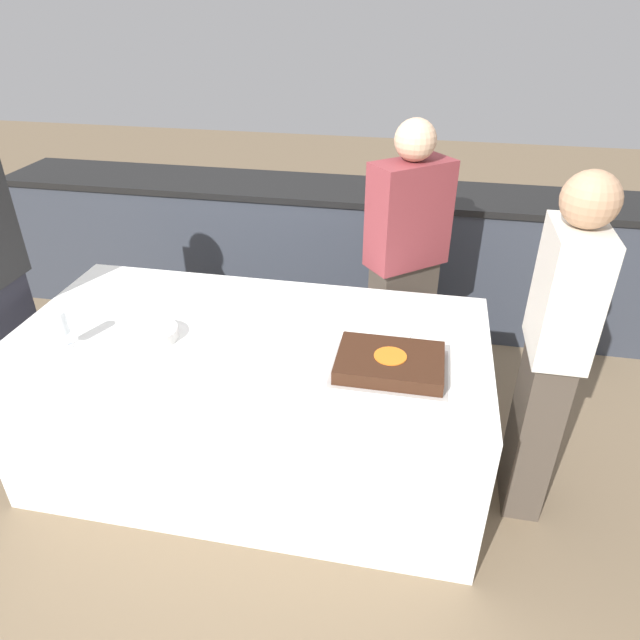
# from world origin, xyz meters

# --- Properties ---
(ground_plane) EXTENTS (14.00, 14.00, 0.00)m
(ground_plane) POSITION_xyz_m (0.00, 0.00, 0.00)
(ground_plane) COLOR #7A664C
(back_counter) EXTENTS (4.40, 0.58, 0.92)m
(back_counter) POSITION_xyz_m (0.00, 1.59, 0.46)
(back_counter) COLOR #333842
(back_counter) RESTS_ON ground_plane
(dining_table) EXTENTS (2.07, 1.03, 0.76)m
(dining_table) POSITION_xyz_m (0.00, 0.00, 0.38)
(dining_table) COLOR white
(dining_table) RESTS_ON ground_plane
(cake) EXTENTS (0.46, 0.34, 0.07)m
(cake) POSITION_xyz_m (0.63, -0.16, 0.79)
(cake) COLOR #B7B2AD
(cake) RESTS_ON dining_table
(plate_stack) EXTENTS (0.21, 0.21, 0.05)m
(plate_stack) POSITION_xyz_m (-0.39, -0.12, 0.78)
(plate_stack) COLOR white
(plate_stack) RESTS_ON dining_table
(wine_glass) EXTENTS (0.06, 0.06, 0.17)m
(wine_glass) POSITION_xyz_m (-0.73, -0.26, 0.87)
(wine_glass) COLOR white
(wine_glass) RESTS_ON dining_table
(side_plate_near_cake) EXTENTS (0.17, 0.17, 0.00)m
(side_plate_near_cake) POSITION_xyz_m (0.62, 0.13, 0.76)
(side_plate_near_cake) COLOR white
(side_plate_near_cake) RESTS_ON dining_table
(person_cutting_cake) EXTENTS (0.44, 0.42, 1.54)m
(person_cutting_cake) POSITION_xyz_m (0.63, 0.74, 0.80)
(person_cutting_cake) COLOR #4C4238
(person_cutting_cake) RESTS_ON ground_plane
(person_seated_right) EXTENTS (0.20, 0.33, 1.55)m
(person_seated_right) POSITION_xyz_m (1.26, 0.00, 0.81)
(person_seated_right) COLOR #4C4238
(person_seated_right) RESTS_ON ground_plane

